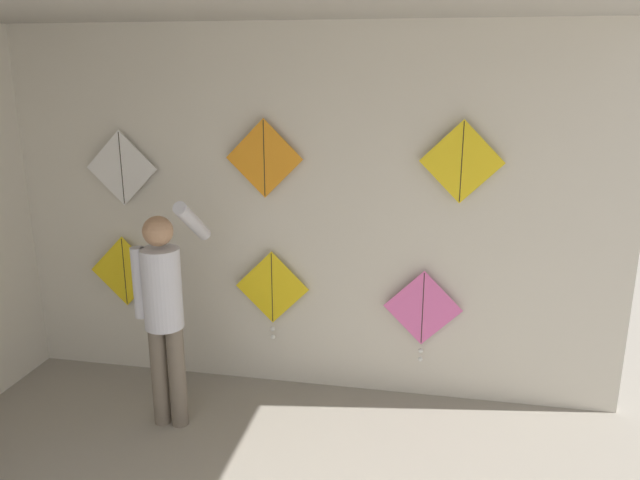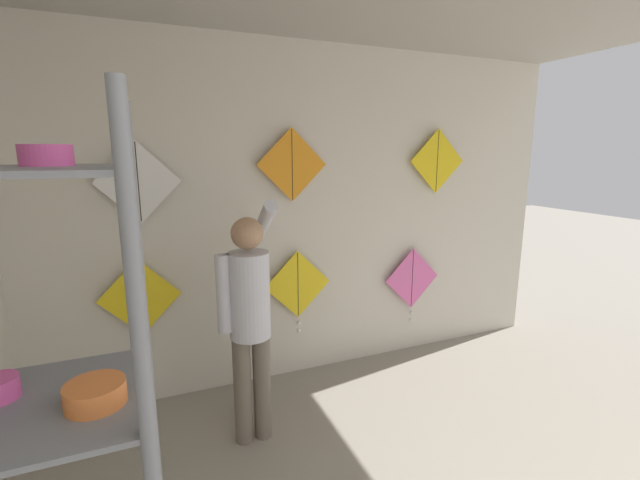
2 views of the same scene
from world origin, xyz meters
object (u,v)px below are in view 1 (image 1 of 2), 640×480
kite_5 (462,162)px  kite_3 (122,168)px  kite_2 (423,311)px  kite_0 (125,271)px  kite_4 (264,159)px  shopkeeper (164,303)px  kite_1 (272,290)px

kite_5 → kite_3: bearing=180.0°
kite_2 → kite_3: 2.55m
kite_2 → kite_5: kite_5 is taller
kite_0 → kite_5: 2.79m
kite_3 → kite_4: (1.15, 0.00, 0.11)m
kite_0 → kite_2: kite_0 is taller
kite_2 → kite_3: bearing=180.0°
shopkeeper → kite_1: (0.58, 0.68, -0.12)m
kite_5 → shopkeeper: bearing=-160.8°
kite_1 → kite_2: bearing=0.0°
shopkeeper → kite_1: 0.90m
kite_2 → kite_4: bearing=180.0°
kite_1 → kite_5: bearing=0.0°
kite_4 → kite_3: bearing=180.0°
shopkeeper → kite_4: kite_4 is taller
kite_1 → kite_3: 1.50m
shopkeeper → kite_0: shopkeeper is taller
kite_0 → kite_5: bearing=0.0°
kite_3 → kite_5: kite_5 is taller
kite_3 → kite_5: bearing=0.0°
kite_3 → kite_4: size_ratio=1.00×
kite_1 → kite_2: kite_1 is taller
kite_2 → kite_0: bearing=180.0°
kite_0 → kite_5: (2.62, 0.00, 0.97)m
kite_0 → kite_2: size_ratio=0.81×
kite_0 → kite_3: bearing=0.0°
kite_1 → kite_5: kite_5 is taller
kite_5 → kite_0: bearing=180.0°
kite_0 → kite_4: (1.20, 0.00, 0.95)m
shopkeeper → kite_5: bearing=18.7°
kite_2 → kite_4: kite_4 is taller
kite_0 → kite_1: kite_0 is taller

